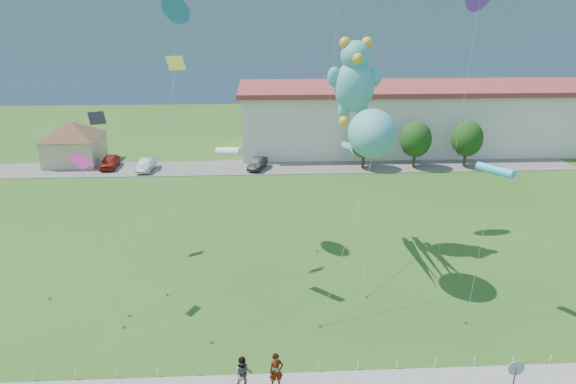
{
  "coord_description": "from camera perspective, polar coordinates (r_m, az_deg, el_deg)",
  "views": [
    {
      "loc": [
        -1.65,
        -22.62,
        17.04
      ],
      "look_at": [
        -0.05,
        8.0,
        6.34
      ],
      "focal_mm": 32.0,
      "sensor_mm": 36.0,
      "label": 1
    }
  ],
  "objects": [
    {
      "name": "teddy_bear_kite",
      "position": [
        37.41,
        7.41,
        12.27
      ],
      "size": [
        3.88,
        9.71,
        15.52
      ],
      "color": "teal",
      "rests_on": "ground"
    },
    {
      "name": "pedestrian_left",
      "position": [
        25.73,
        -1.31,
        -19.26
      ],
      "size": [
        0.73,
        0.54,
        1.85
      ],
      "primitive_type": "imported",
      "rotation": [
        0.0,
        0.0,
        0.15
      ],
      "color": "gray",
      "rests_on": "sidewalk"
    },
    {
      "name": "pedestrian_right",
      "position": [
        25.67,
        -4.97,
        -19.51
      ],
      "size": [
        0.92,
        0.73,
        1.81
      ],
      "primitive_type": "imported",
      "rotation": [
        0.0,
        0.0,
        0.05
      ],
      "color": "gray",
      "rests_on": "sidewalk"
    },
    {
      "name": "small_kite_white",
      "position": [
        31.17,
        -6.54,
        4.35
      ],
      "size": [
        1.3,
        7.4,
        9.61
      ],
      "color": "white",
      "rests_on": "ground"
    },
    {
      "name": "parked_car_red",
      "position": [
        63.02,
        -19.2,
        3.21
      ],
      "size": [
        1.91,
        4.37,
        1.47
      ],
      "primitive_type": "imported",
      "rotation": [
        0.0,
        0.0,
        0.04
      ],
      "color": "maroon",
      "rests_on": "parking_strip"
    },
    {
      "name": "tree_mid",
      "position": [
        60.86,
        14.01,
        5.7
      ],
      "size": [
        3.6,
        3.6,
        5.47
      ],
      "color": "#3F2B19",
      "rests_on": "ground"
    },
    {
      "name": "octopus_kite",
      "position": [
        33.32,
        8.93,
        5.78
      ],
      "size": [
        5.23,
        11.8,
        11.55
      ],
      "color": "teal",
      "rests_on": "ground"
    },
    {
      "name": "parked_car_black",
      "position": [
        59.24,
        -3.39,
        3.2
      ],
      "size": [
        2.43,
        4.21,
        1.31
      ],
      "primitive_type": "imported",
      "rotation": [
        0.0,
        0.0,
        -0.28
      ],
      "color": "black",
      "rests_on": "parking_strip"
    },
    {
      "name": "tree_near",
      "position": [
        59.4,
        8.44,
        5.74
      ],
      "size": [
        3.6,
        3.6,
        5.47
      ],
      "color": "#3F2B19",
      "rests_on": "ground"
    },
    {
      "name": "stop_sign",
      "position": [
        26.34,
        23.94,
        -17.85
      ],
      "size": [
        0.8,
        0.07,
        2.5
      ],
      "color": "slate",
      "rests_on": "ground"
    },
    {
      "name": "ground",
      "position": [
        28.37,
        0.99,
        -17.68
      ],
      "size": [
        160.0,
        160.0,
        0.0
      ],
      "primitive_type": "plane",
      "color": "#265517",
      "rests_on": "ground"
    },
    {
      "name": "hill_ridge",
      "position": [
        142.7,
        -2.45,
        17.39
      ],
      "size": [
        160.0,
        50.0,
        25.0
      ],
      "primitive_type": "cube",
      "color": "gray",
      "rests_on": "ground"
    },
    {
      "name": "warehouse",
      "position": [
        73.28,
        19.42,
        8.0
      ],
      "size": [
        61.0,
        15.0,
        8.2
      ],
      "color": "beige",
      "rests_on": "ground"
    },
    {
      "name": "parking_strip",
      "position": [
        60.1,
        -1.3,
        2.79
      ],
      "size": [
        70.0,
        6.0,
        0.06
      ],
      "primitive_type": "cube",
      "color": "#59544C",
      "rests_on": "ground"
    },
    {
      "name": "small_kite_blue",
      "position": [
        38.28,
        -12.4,
        18.56
      ],
      "size": [
        1.8,
        9.69,
        17.99
      ],
      "color": "blue",
      "rests_on": "ground"
    },
    {
      "name": "small_kite_black",
      "position": [
        38.47,
        -20.95,
        5.75
      ],
      "size": [
        2.63,
        8.2,
        10.49
      ],
      "color": "black",
      "rests_on": "ground"
    },
    {
      "name": "pavilion",
      "position": [
        66.11,
        -22.79,
        5.49
      ],
      "size": [
        9.2,
        9.2,
        5.0
      ],
      "color": "tan",
      "rests_on": "ground"
    },
    {
      "name": "small_kite_pink",
      "position": [
        31.28,
        -21.61,
        1.45
      ],
      "size": [
        2.89,
        3.64,
        9.55
      ],
      "color": "#CD2D75",
      "rests_on": "ground"
    },
    {
      "name": "tree_far",
      "position": [
        62.86,
        19.28,
        5.61
      ],
      "size": [
        3.6,
        3.6,
        5.47
      ],
      "color": "#3F2B19",
      "rests_on": "ground"
    },
    {
      "name": "parked_car_silver",
      "position": [
        60.69,
        -15.48,
        2.94
      ],
      "size": [
        1.69,
        4.16,
        1.34
      ],
      "primitive_type": "imported",
      "rotation": [
        0.0,
        0.0,
        -0.07
      ],
      "color": "#B4B4BB",
      "rests_on": "parking_strip"
    },
    {
      "name": "rope_fence",
      "position": [
        27.19,
        1.19,
        -18.9
      ],
      "size": [
        26.05,
        0.05,
        0.5
      ],
      "color": "white",
      "rests_on": "ground"
    },
    {
      "name": "small_kite_yellow",
      "position": [
        34.02,
        -12.96,
        10.56
      ],
      "size": [
        3.33,
        8.02,
        14.45
      ],
      "color": "#A8D031",
      "rests_on": "ground"
    },
    {
      "name": "small_kite_cyan",
      "position": [
        30.92,
        22.01,
        2.15
      ],
      "size": [
        1.67,
        2.95,
        9.2
      ],
      "color": "#30C1DA",
      "rests_on": "ground"
    }
  ]
}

